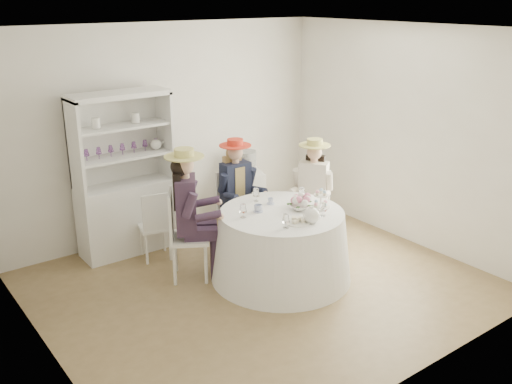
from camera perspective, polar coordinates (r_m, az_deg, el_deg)
ground at (r=6.32m, az=0.55°, el=-9.26°), size 4.50×4.50×0.00m
ceiling at (r=5.56m, az=0.64°, el=15.97°), size 4.50×4.50×0.00m
wall_back at (r=7.44m, az=-8.86°, el=6.06°), size 4.50×0.00×4.50m
wall_front at (r=4.47m, az=16.38°, el=-3.47°), size 4.50×0.00×4.50m
wall_left at (r=4.85m, az=-21.06°, el=-2.22°), size 0.00×4.50×4.50m
wall_right at (r=7.34m, az=14.75°, el=5.48°), size 0.00×4.50×4.50m
tea_table at (r=6.33m, az=2.54°, el=-5.33°), size 1.56×1.56×0.78m
hutch at (r=7.05m, az=-12.89°, el=-0.45°), size 1.18×0.48×1.96m
side_table at (r=7.99m, az=-1.02°, el=-0.31°), size 0.55×0.55×0.69m
hatbox at (r=7.84m, az=-1.04°, el=3.07°), size 0.33×0.33×0.30m
guest_left at (r=6.18m, az=-6.75°, el=-1.50°), size 0.64×0.59×1.49m
guest_mid at (r=6.99m, az=-1.96°, el=0.53°), size 0.50×0.52×1.37m
guest_right at (r=7.07m, az=5.70°, el=0.58°), size 0.58×0.55×1.36m
spare_chair at (r=6.80m, az=-10.01°, el=-3.14°), size 0.43×0.43×0.86m
teacup_a at (r=6.16m, az=0.22°, el=-1.68°), size 0.12×0.12×0.07m
teacup_b at (r=6.39m, az=1.46°, el=-0.95°), size 0.08×0.08×0.06m
teacup_c at (r=6.39m, az=3.99°, el=-0.98°), size 0.10×0.10×0.06m
flower_bowl at (r=6.23m, az=4.34°, el=-1.58°), size 0.26×0.26×0.05m
flower_arrangement at (r=6.25m, az=4.48°, el=-0.80°), size 0.21×0.21×0.08m
table_teapot at (r=5.89m, az=5.56°, el=-2.34°), size 0.24×0.17×0.18m
sandwich_plate at (r=5.89m, az=4.20°, el=-2.95°), size 0.26×0.26×0.06m
cupcake_stand at (r=6.32m, az=6.49°, el=-0.90°), size 0.21×0.21×0.20m
stemware_set at (r=6.15m, az=2.60°, el=-1.36°), size 0.92×0.89×0.15m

